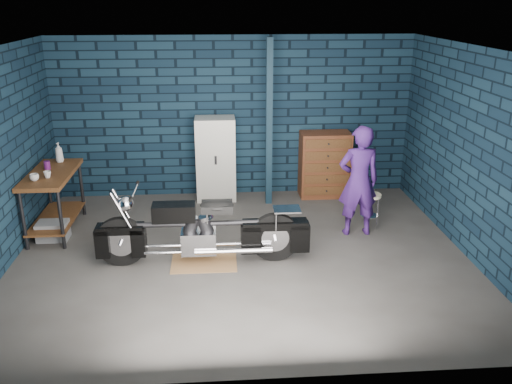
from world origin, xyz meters
TOP-DOWN VIEW (x-y plane):
  - ground at (0.00, 0.00)m, footprint 6.00×6.00m
  - room_walls at (0.00, 0.55)m, footprint 6.02×5.01m
  - support_post at (0.55, 1.95)m, footprint 0.10×0.10m
  - workbench at (-2.68, 1.03)m, footprint 0.60×1.40m
  - drip_mat at (-0.50, -0.14)m, footprint 0.85×0.64m
  - motorcycle at (-0.50, -0.14)m, footprint 2.34×0.65m
  - person at (1.70, 0.62)m, footprint 0.60×0.40m
  - storage_bin at (-2.66, 0.73)m, footprint 0.42×0.30m
  - locker at (-0.32, 2.23)m, footprint 0.66×0.47m
  - tool_chest at (1.54, 2.23)m, footprint 0.84×0.47m
  - shop_stool at (1.93, 0.72)m, footprint 0.40×0.40m
  - cup_a at (-2.79, 0.66)m, footprint 0.14×0.14m
  - cup_b at (-2.65, 0.78)m, footprint 0.11×0.11m
  - mug_purple at (-2.76, 1.19)m, footprint 0.09×0.09m
  - bottle at (-2.68, 1.55)m, footprint 0.13×0.13m

SIDE VIEW (x-z plane):
  - ground at x=0.00m, z-range 0.00..0.00m
  - drip_mat at x=-0.50m, z-range 0.00..0.01m
  - storage_bin at x=-2.66m, z-range 0.00..0.26m
  - shop_stool at x=1.93m, z-range 0.00..0.56m
  - workbench at x=-2.68m, z-range 0.00..0.91m
  - motorcycle at x=-0.50m, z-range 0.00..1.03m
  - tool_chest at x=1.54m, z-range 0.00..1.12m
  - locker at x=-0.32m, z-range 0.00..1.41m
  - person at x=1.70m, z-range 0.00..1.61m
  - cup_b at x=-2.65m, z-range 0.91..1.01m
  - cup_a at x=-2.79m, z-range 0.91..1.01m
  - mug_purple at x=-2.76m, z-range 0.91..1.03m
  - bottle at x=-2.68m, z-range 0.91..1.21m
  - support_post at x=0.55m, z-range 0.00..2.70m
  - room_walls at x=0.00m, z-range 0.55..3.26m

